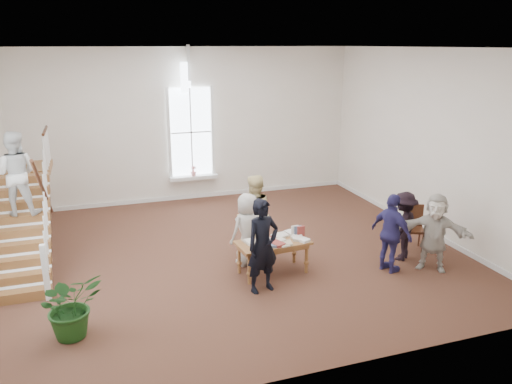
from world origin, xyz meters
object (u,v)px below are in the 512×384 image
object	(u,v)px
library_table	(274,245)
woman_cluster_c	(434,232)
elderly_woman	(248,229)
floor_plant	(71,305)
person_yellow	(254,215)
police_officer	(263,246)
woman_cluster_b	(403,226)
woman_cluster_a	(391,233)
side_chair	(413,224)

from	to	relation	value
library_table	woman_cluster_c	distance (m)	3.35
library_table	elderly_woman	world-z (taller)	elderly_woman
woman_cluster_c	floor_plant	size ratio (longest dim) A/B	1.50
person_yellow	police_officer	bearing A→B (deg)	53.24
person_yellow	woman_cluster_b	world-z (taller)	person_yellow
woman_cluster_b	woman_cluster_a	bearing A→B (deg)	-0.19
police_officer	side_chair	size ratio (longest dim) A/B	1.79
floor_plant	woman_cluster_a	bearing A→B (deg)	4.19
elderly_woman	floor_plant	xyz separation A→B (m)	(-3.54, -1.74, -0.24)
library_table	elderly_woman	size ratio (longest dim) A/B	0.98
elderly_woman	person_yellow	distance (m)	0.60
elderly_woman	woman_cluster_c	xyz separation A→B (m)	(3.59, -1.49, 0.03)
woman_cluster_a	woman_cluster_b	bearing A→B (deg)	-71.29
police_officer	woman_cluster_a	distance (m)	2.79
library_table	woman_cluster_c	xyz separation A→B (m)	(3.22, -0.89, 0.20)
elderly_woman	library_table	bearing A→B (deg)	105.59
police_officer	woman_cluster_b	world-z (taller)	police_officer
side_chair	elderly_woman	bearing A→B (deg)	-161.95
person_yellow	woman_cluster_a	distance (m)	2.99
elderly_woman	person_yellow	xyz separation A→B (m)	(0.30, 0.50, 0.12)
library_table	woman_cluster_c	world-z (taller)	woman_cluster_c
police_officer	elderly_woman	distance (m)	1.26
person_yellow	side_chair	size ratio (longest dim) A/B	1.77
elderly_woman	police_officer	bearing A→B (deg)	69.28
person_yellow	woman_cluster_b	distance (m)	3.28
police_officer	person_yellow	distance (m)	1.80
woman_cluster_a	floor_plant	distance (m)	6.26
woman_cluster_c	woman_cluster_a	bearing A→B (deg)	-150.55
elderly_woman	woman_cluster_a	size ratio (longest dim) A/B	0.94
police_officer	woman_cluster_c	distance (m)	3.70
woman_cluster_b	side_chair	world-z (taller)	woman_cluster_b
elderly_woman	side_chair	world-z (taller)	elderly_woman
floor_plant	library_table	bearing A→B (deg)	16.27
person_yellow	woman_cluster_c	size ratio (longest dim) A/B	1.11
elderly_woman	woman_cluster_a	distance (m)	2.98
woman_cluster_a	side_chair	distance (m)	1.52
elderly_woman	person_yellow	bearing A→B (deg)	-137.11
woman_cluster_c	floor_plant	bearing A→B (deg)	-135.96
person_yellow	floor_plant	xyz separation A→B (m)	(-3.84, -2.24, -0.36)
woman_cluster_a	person_yellow	bearing A→B (deg)	35.08
library_table	woman_cluster_a	xyz separation A→B (m)	(2.32, -0.69, 0.22)
woman_cluster_c	side_chair	world-z (taller)	woman_cluster_c
woman_cluster_c	side_chair	distance (m)	1.16
elderly_woman	side_chair	bearing A→B (deg)	158.14
floor_plant	side_chair	xyz separation A→B (m)	(7.44, 1.35, 0.03)
woman_cluster_a	floor_plant	xyz separation A→B (m)	(-6.24, -0.46, -0.29)
woman_cluster_b	side_chair	distance (m)	0.77
police_officer	side_chair	world-z (taller)	police_officer
woman_cluster_a	floor_plant	size ratio (longest dim) A/B	1.52
woman_cluster_c	floor_plant	distance (m)	7.15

